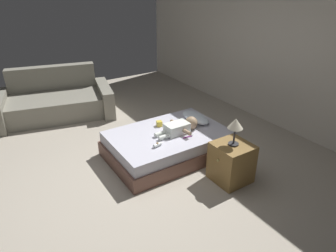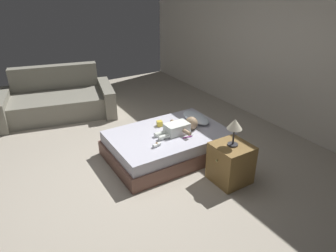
# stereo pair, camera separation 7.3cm
# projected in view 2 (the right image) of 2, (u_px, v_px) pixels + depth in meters

# --- Properties ---
(ground_plane) EXTENTS (8.00, 8.00, 0.00)m
(ground_plane) POSITION_uv_depth(u_px,v_px,m) (122.00, 175.00, 4.01)
(ground_plane) COLOR #B0A594
(wall_behind_bed) EXTENTS (8.00, 0.12, 2.84)m
(wall_behind_bed) POSITION_uv_depth(u_px,v_px,m) (290.00, 43.00, 4.80)
(wall_behind_bed) COLOR beige
(wall_behind_bed) RESTS_ON ground_plane
(bed) EXTENTS (1.13, 1.71, 0.37)m
(bed) POSITION_uv_depth(u_px,v_px,m) (168.00, 144.00, 4.41)
(bed) COLOR brown
(bed) RESTS_ON ground_plane
(pillow) EXTENTS (0.55, 0.27, 0.11)m
(pillow) POSITION_uv_depth(u_px,v_px,m) (196.00, 118.00, 4.64)
(pillow) COLOR silver
(pillow) RESTS_ON bed
(baby) EXTENTS (0.49, 0.67, 0.19)m
(baby) POSITION_uv_depth(u_px,v_px,m) (181.00, 127.00, 4.30)
(baby) COLOR white
(baby) RESTS_ON bed
(toothbrush) EXTENTS (0.03, 0.15, 0.02)m
(toothbrush) POSITION_uv_depth(u_px,v_px,m) (188.00, 137.00, 4.18)
(toothbrush) COLOR #AD35A4
(toothbrush) RESTS_ON bed
(couch) EXTENTS (1.56, 2.21, 0.83)m
(couch) POSITION_uv_depth(u_px,v_px,m) (58.00, 100.00, 5.73)
(couch) COLOR gray
(couch) RESTS_ON ground_plane
(nightstand) EXTENTS (0.44, 0.47, 0.52)m
(nightstand) POSITION_uv_depth(u_px,v_px,m) (231.00, 163.00, 3.81)
(nightstand) COLOR olive
(nightstand) RESTS_ON ground_plane
(lamp) EXTENTS (0.18, 0.18, 0.35)m
(lamp) POSITION_uv_depth(u_px,v_px,m) (235.00, 126.00, 3.58)
(lamp) COLOR #333338
(lamp) RESTS_ON nightstand
(toy_block) EXTENTS (0.10, 0.10, 0.08)m
(toy_block) POSITION_uv_depth(u_px,v_px,m) (160.00, 123.00, 4.49)
(toy_block) COLOR yellow
(toy_block) RESTS_ON bed
(baby_bottle) EXTENTS (0.07, 0.13, 0.07)m
(baby_bottle) POSITION_uv_depth(u_px,v_px,m) (157.00, 145.00, 3.95)
(baby_bottle) COLOR white
(baby_bottle) RESTS_ON bed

